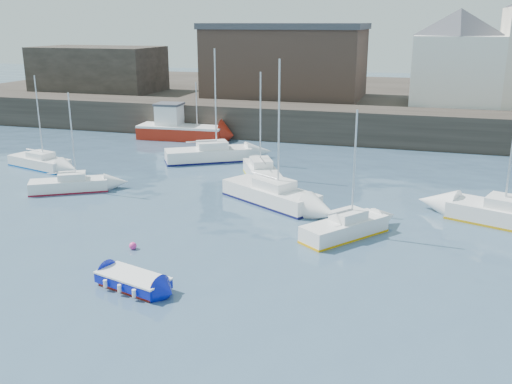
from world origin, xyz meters
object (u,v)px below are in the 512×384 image
(buoy_near, at_px, (133,249))
(buoy_mid, at_px, (313,231))
(blue_dinghy, at_px, (133,281))
(sailboat_e, at_px, (40,162))
(sailboat_f, at_px, (262,172))
(fishing_boat, at_px, (179,128))
(sailboat_a, at_px, (69,185))
(buoy_far, at_px, (288,194))
(sailboat_c, at_px, (345,228))
(sailboat_h, at_px, (209,154))
(sailboat_b, at_px, (271,194))

(buoy_near, bearing_deg, buoy_mid, 32.33)
(blue_dinghy, height_order, sailboat_e, sailboat_e)
(buoy_mid, bearing_deg, blue_dinghy, -123.43)
(sailboat_f, distance_m, buoy_near, 14.16)
(fishing_boat, bearing_deg, sailboat_a, -89.06)
(buoy_far, bearing_deg, sailboat_c, -55.23)
(sailboat_a, xyz_separation_m, sailboat_e, (-5.81, 4.75, 0.00))
(sailboat_a, bearing_deg, buoy_near, -41.23)
(sailboat_e, bearing_deg, sailboat_a, -39.30)
(blue_dinghy, relative_size, sailboat_h, 0.40)
(fishing_boat, relative_size, buoy_mid, 21.76)
(buoy_near, bearing_deg, buoy_far, 65.75)
(blue_dinghy, bearing_deg, fishing_boat, 110.60)
(sailboat_e, relative_size, buoy_far, 20.05)
(blue_dinghy, distance_m, buoy_mid, 10.51)
(buoy_mid, bearing_deg, sailboat_c, -12.73)
(sailboat_f, height_order, buoy_near, sailboat_f)
(sailboat_b, distance_m, sailboat_e, 19.25)
(sailboat_b, xyz_separation_m, sailboat_h, (-7.53, 9.04, 0.00))
(fishing_boat, relative_size, sailboat_a, 1.29)
(buoy_near, bearing_deg, fishing_boat, 109.32)
(sailboat_c, relative_size, sailboat_h, 0.75)
(buoy_mid, height_order, buoy_far, buoy_mid)
(sailboat_a, xyz_separation_m, sailboat_h, (5.61, 10.41, 0.12))
(fishing_boat, height_order, buoy_mid, fishing_boat)
(sailboat_e, bearing_deg, fishing_boat, 67.42)
(sailboat_f, height_order, buoy_far, sailboat_f)
(blue_dinghy, relative_size, buoy_mid, 9.15)
(sailboat_c, xyz_separation_m, sailboat_f, (-7.13, 9.35, 0.02))
(fishing_boat, relative_size, sailboat_c, 1.26)
(sailboat_a, distance_m, sailboat_c, 18.51)
(sailboat_e, distance_m, buoy_far, 19.56)
(buoy_mid, bearing_deg, sailboat_b, 130.25)
(sailboat_b, bearing_deg, sailboat_c, -40.71)
(fishing_boat, bearing_deg, sailboat_c, -48.58)
(sailboat_c, distance_m, buoy_mid, 1.83)
(sailboat_e, height_order, sailboat_f, sailboat_f)
(buoy_far, bearing_deg, fishing_boat, 134.06)
(sailboat_a, height_order, sailboat_f, sailboat_f)
(blue_dinghy, distance_m, sailboat_c, 11.25)
(sailboat_f, bearing_deg, sailboat_b, -67.84)
(buoy_far, bearing_deg, blue_dinghy, -101.17)
(sailboat_e, relative_size, sailboat_f, 0.94)
(sailboat_h, bearing_deg, sailboat_f, -36.52)
(sailboat_a, height_order, sailboat_h, sailboat_h)
(sailboat_h, distance_m, buoy_near, 18.29)
(fishing_boat, xyz_separation_m, sailboat_c, (18.56, -21.03, -0.53))
(blue_dinghy, xyz_separation_m, sailboat_b, (2.39, 12.78, 0.22))
(blue_dinghy, xyz_separation_m, fishing_boat, (-11.05, 29.41, 0.69))
(sailboat_b, relative_size, buoy_far, 25.00)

